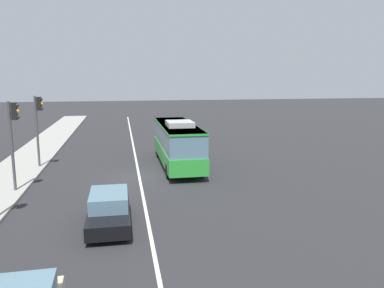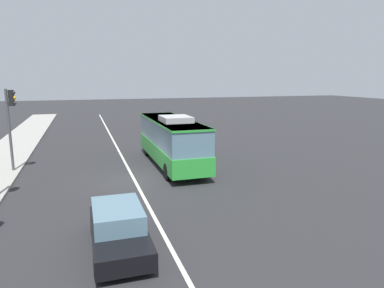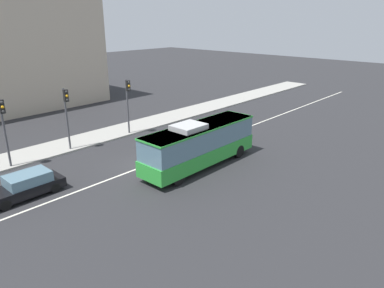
# 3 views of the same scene
# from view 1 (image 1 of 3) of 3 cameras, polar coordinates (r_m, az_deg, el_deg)

# --- Properties ---
(ground_plane) EXTENTS (160.00, 160.00, 0.00)m
(ground_plane) POSITION_cam_1_polar(r_m,az_deg,el_deg) (25.62, -7.87, -4.86)
(ground_plane) COLOR #28282B
(sidewalk_kerb) EXTENTS (80.00, 3.54, 0.14)m
(sidewalk_kerb) POSITION_cam_1_polar(r_m,az_deg,el_deg) (26.61, -26.23, -5.11)
(sidewalk_kerb) COLOR #9E9B93
(sidewalk_kerb) RESTS_ON ground_plane
(lane_centre_line) EXTENTS (76.00, 0.16, 0.01)m
(lane_centre_line) POSITION_cam_1_polar(r_m,az_deg,el_deg) (25.62, -7.87, -4.85)
(lane_centre_line) COLOR silver
(lane_centre_line) RESTS_ON ground_plane
(transit_bus) EXTENTS (10.00, 2.51, 3.46)m
(transit_bus) POSITION_cam_1_polar(r_m,az_deg,el_deg) (28.10, -2.18, 0.33)
(transit_bus) COLOR green
(transit_bus) RESTS_ON ground_plane
(sedan_black) EXTENTS (4.50, 1.82, 1.46)m
(sedan_black) POSITION_cam_1_polar(r_m,az_deg,el_deg) (17.64, -12.25, -9.50)
(sedan_black) COLOR black
(sedan_black) RESTS_ON ground_plane
(traffic_light_near_corner) EXTENTS (0.34, 0.62, 5.20)m
(traffic_light_near_corner) POSITION_cam_1_polar(r_m,az_deg,el_deg) (29.30, -21.92, 3.48)
(traffic_light_near_corner) COLOR #47474C
(traffic_light_near_corner) RESTS_ON ground_plane
(traffic_light_far_corner) EXTENTS (0.33, 0.62, 5.20)m
(traffic_light_far_corner) POSITION_cam_1_polar(r_m,az_deg,el_deg) (23.54, -25.07, 1.80)
(traffic_light_far_corner) COLOR #47474C
(traffic_light_far_corner) RESTS_ON ground_plane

